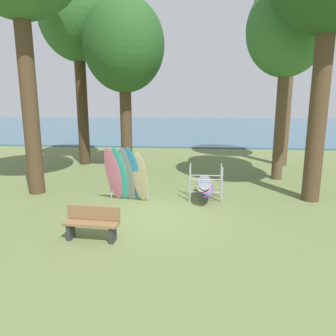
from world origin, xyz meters
The scene contains 9 objects.
ground_plane centered at (0.00, 0.00, 0.00)m, with size 80.00×80.00×0.00m, color olive.
lake_water centered at (0.00, 31.76, 0.05)m, with size 80.00×36.00×0.10m, color #38607A.
tree_mid_behind centered at (-5.00, 7.68, 7.44)m, with size 3.85×3.85×9.79m.
tree_far_left_back centered at (-2.36, 6.36, 5.88)m, with size 3.79×3.79×8.14m.
tree_far_right_back centered at (4.69, 5.12, 6.17)m, with size 3.29×3.29×8.15m.
tree_deep_back centered at (5.69, 8.31, 7.75)m, with size 3.79×3.79×10.08m.
leaning_board_pile centered at (-1.23, 1.18, 0.97)m, with size 1.57×1.00×2.00m.
board_storage_rack centered at (1.42, 1.81, 0.52)m, with size 1.15×2.13×1.25m.
park_bench centered at (-1.47, -1.81, 0.45)m, with size 1.43×0.51×0.85m.
Camera 1 is at (1.14, -9.25, 3.51)m, focal length 34.44 mm.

